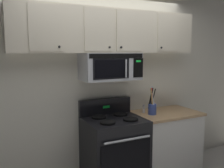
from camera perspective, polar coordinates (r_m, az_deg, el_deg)
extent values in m
cube|color=silver|center=(3.44, -2.19, 0.60)|extent=(5.20, 0.10, 2.70)
cube|color=black|center=(3.35, 0.54, -15.57)|extent=(0.76, 0.64, 0.90)
cube|color=black|center=(3.10, 3.37, -17.86)|extent=(0.67, 0.01, 0.52)
cylinder|color=#B7BABF|center=(2.96, 3.70, -12.81)|extent=(0.61, 0.03, 0.03)
cube|color=black|center=(3.43, -1.58, -5.21)|extent=(0.76, 0.07, 0.22)
cube|color=#19D83F|center=(3.39, -1.33, -5.34)|extent=(0.10, 0.00, 0.04)
cylinder|color=black|center=(3.01, -1.00, -8.95)|extent=(0.19, 0.19, 0.02)
cylinder|color=black|center=(3.16, 4.33, -8.20)|extent=(0.19, 0.19, 0.02)
cylinder|color=black|center=(3.26, -3.10, -7.67)|extent=(0.19, 0.19, 0.02)
cylinder|color=black|center=(3.39, 1.93, -7.06)|extent=(0.19, 0.19, 0.02)
cube|color=#B7BABF|center=(3.20, -0.43, 4.11)|extent=(0.76, 0.39, 0.35)
cube|color=black|center=(3.02, 1.20, 6.56)|extent=(0.73, 0.01, 0.06)
cube|color=black|center=(2.99, -0.09, 3.58)|extent=(0.49, 0.01, 0.25)
cube|color=black|center=(2.99, -0.08, 3.58)|extent=(0.44, 0.01, 0.22)
cube|color=black|center=(3.17, 6.11, 3.77)|extent=(0.14, 0.01, 0.25)
cube|color=#19D83F|center=(3.17, 6.18, 5.30)|extent=(0.07, 0.00, 0.03)
cylinder|color=#B7BABF|center=(3.06, 3.31, 3.65)|extent=(0.02, 0.02, 0.23)
cube|color=beige|center=(3.23, -0.67, 12.13)|extent=(2.50, 0.33, 0.55)
cube|color=beige|center=(2.81, -14.99, 12.56)|extent=(0.38, 0.01, 0.51)
sphere|color=black|center=(2.81, -12.16, 8.45)|extent=(0.03, 0.03, 0.03)
cube|color=beige|center=(2.99, -2.97, 12.49)|extent=(0.38, 0.01, 0.51)
sphere|color=black|center=(3.02, -0.54, 8.55)|extent=(0.03, 0.03, 0.03)
cube|color=beige|center=(3.18, 4.18, 12.19)|extent=(0.38, 0.01, 0.51)
sphere|color=black|center=(3.09, 2.17, 8.53)|extent=(0.03, 0.03, 0.03)
cube|color=beige|center=(3.53, 13.11, 11.56)|extent=(0.38, 0.01, 0.51)
sphere|color=black|center=(3.43, 11.44, 8.29)|extent=(0.03, 0.03, 0.03)
cube|color=white|center=(3.79, 12.23, -13.23)|extent=(0.90, 0.62, 0.86)
cube|color=tan|center=(3.66, 12.43, -6.62)|extent=(0.93, 0.65, 0.03)
cylinder|color=#384C9E|center=(3.46, 9.34, -5.82)|extent=(0.11, 0.11, 0.15)
cylinder|color=black|center=(3.44, 9.50, -3.42)|extent=(0.10, 0.02, 0.28)
cylinder|color=#A87A47|center=(3.41, 9.26, -3.38)|extent=(0.05, 0.04, 0.30)
cylinder|color=silver|center=(3.43, 9.22, -3.13)|extent=(0.05, 0.07, 0.32)
cylinder|color=red|center=(3.42, 9.31, -3.29)|extent=(0.06, 0.04, 0.30)
cylinder|color=black|center=(3.42, 8.98, -3.28)|extent=(0.04, 0.08, 0.30)
cylinder|color=#BCBCC1|center=(3.43, 9.42, -3.28)|extent=(0.03, 0.11, 0.30)
cylinder|color=olive|center=(3.43, 9.38, -3.36)|extent=(0.05, 0.08, 0.29)
cylinder|color=teal|center=(3.45, 8.96, -3.27)|extent=(0.05, 0.04, 0.30)
cylinder|color=white|center=(3.54, 7.41, -5.86)|extent=(0.04, 0.04, 0.10)
cylinder|color=#B7BABF|center=(3.53, 7.42, -4.94)|extent=(0.04, 0.04, 0.02)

